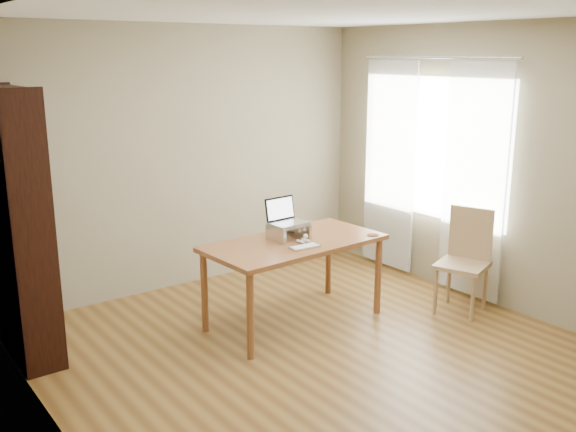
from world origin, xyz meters
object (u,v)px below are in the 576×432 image
(desk, at_px, (294,250))
(cat, at_px, (288,231))
(chair, at_px, (468,257))
(laptop, at_px, (285,217))
(bookshelf, at_px, (19,226))
(keyboard, at_px, (305,247))

(desk, height_order, cat, cat)
(desk, distance_m, chair, 1.61)
(desk, height_order, laptop, laptop)
(bookshelf, distance_m, desk, 2.22)
(bookshelf, xyz_separation_m, chair, (3.48, -1.50, -0.53))
(laptop, distance_m, keyboard, 0.40)
(chair, bearing_deg, bookshelf, 136.99)
(keyboard, bearing_deg, bookshelf, 156.42)
(chair, bearing_deg, laptop, 129.07)
(desk, distance_m, cat, 0.18)
(keyboard, distance_m, chair, 1.59)
(bookshelf, height_order, laptop, bookshelf)
(desk, relative_size, keyboard, 5.95)
(bookshelf, distance_m, keyboard, 2.24)
(keyboard, bearing_deg, desk, 78.05)
(keyboard, relative_size, cat, 0.57)
(keyboard, relative_size, chair, 0.28)
(desk, bearing_deg, chair, -29.92)
(bookshelf, relative_size, laptop, 6.63)
(bookshelf, height_order, chair, bookshelf)
(desk, xyz_separation_m, laptop, (0.00, 0.13, 0.27))
(desk, bearing_deg, laptop, 87.24)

